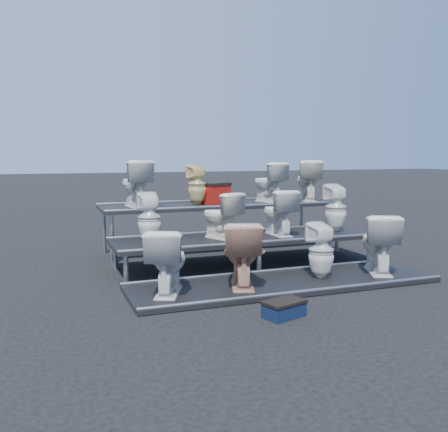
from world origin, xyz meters
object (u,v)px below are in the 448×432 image
object	(u,v)px
toilet_2	(321,250)
step_stool	(284,310)
toilet_6	(278,212)
toilet_9	(197,185)
toilet_5	(221,215)
toilet_0	(167,261)
toilet_11	(308,181)
toilet_1	(242,253)
toilet_8	(135,184)
red_crate	(215,195)
toilet_10	(268,182)
toilet_4	(149,218)
toilet_7	(336,208)
toilet_3	(378,243)

from	to	relation	value
toilet_2	step_stool	distance (m)	1.68
toilet_6	toilet_9	bearing A→B (deg)	-53.85
toilet_2	toilet_5	world-z (taller)	toilet_5
toilet_0	toilet_11	distance (m)	4.38
toilet_1	toilet_2	world-z (taller)	toilet_1
toilet_1	toilet_8	distance (m)	2.85
toilet_9	toilet_11	xyz separation A→B (m)	(2.23, 0.00, 0.03)
toilet_2	red_crate	world-z (taller)	red_crate
toilet_10	step_stool	bearing A→B (deg)	55.48
toilet_5	toilet_11	bearing A→B (deg)	-171.05
step_stool	toilet_10	bearing A→B (deg)	49.51
toilet_6	toilet_11	size ratio (longest dim) A/B	0.95
toilet_4	toilet_11	xyz separation A→B (m)	(3.37, 1.30, 0.41)
toilet_7	toilet_9	size ratio (longest dim) A/B	1.12
toilet_10	toilet_2	bearing A→B (deg)	69.03
toilet_7	toilet_11	xyz separation A→B (m)	(0.21, 1.30, 0.39)
toilet_8	toilet_6	bearing A→B (deg)	140.79
step_stool	red_crate	bearing A→B (deg)	64.30
step_stool	toilet_9	bearing A→B (deg)	69.45
toilet_10	toilet_11	xyz separation A→B (m)	(0.84, 0.00, 0.02)
toilet_0	red_crate	xyz separation A→B (m)	(1.55, 2.65, 0.56)
toilet_7	toilet_11	size ratio (longest dim) A/B	1.03
toilet_10	step_stool	world-z (taller)	toilet_10
toilet_9	toilet_11	world-z (taller)	toilet_11
toilet_2	toilet_10	world-z (taller)	toilet_10
toilet_4	toilet_5	world-z (taller)	toilet_4
toilet_3	toilet_8	xyz separation A→B (m)	(-3.00, 2.60, 0.77)
toilet_2	toilet_1	bearing A→B (deg)	-3.41
toilet_7	toilet_8	size ratio (longest dim) A/B	1.01
toilet_10	step_stool	size ratio (longest dim) A/B	1.71
toilet_4	toilet_8	world-z (taller)	toilet_8
step_stool	toilet_2	bearing A→B (deg)	27.44
toilet_1	toilet_6	bearing A→B (deg)	-112.98
toilet_1	red_crate	world-z (taller)	red_crate
toilet_3	toilet_8	distance (m)	4.04
toilet_8	toilet_11	size ratio (longest dim) A/B	1.02
toilet_7	red_crate	distance (m)	2.16
toilet_5	toilet_9	world-z (taller)	toilet_9
toilet_1	toilet_7	size ratio (longest dim) A/B	1.07
toilet_6	toilet_8	distance (m)	2.46
toilet_3	toilet_11	distance (m)	2.73
toilet_8	toilet_11	bearing A→B (deg)	173.23
toilet_9	toilet_1	bearing A→B (deg)	74.92
toilet_11	toilet_6	bearing A→B (deg)	63.60
toilet_0	toilet_2	world-z (taller)	toilet_0
red_crate	toilet_5	bearing A→B (deg)	-126.43
toilet_3	toilet_7	world-z (taller)	toilet_7
red_crate	toilet_2	bearing A→B (deg)	-97.73
toilet_0	toilet_7	xyz separation A→B (m)	(3.23, 1.30, 0.39)
toilet_10	toilet_3	bearing A→B (deg)	89.62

